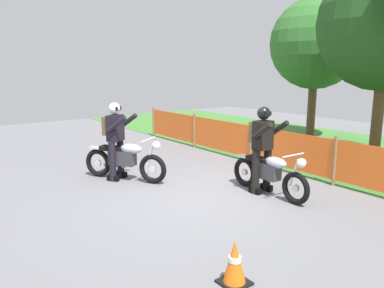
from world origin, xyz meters
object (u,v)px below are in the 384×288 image
(rider_lead, at_px, (115,137))
(rider_trailing, at_px, (262,145))
(motorcycle_trailing, at_px, (269,173))
(traffic_cone, at_px, (235,263))
(motorcycle_lead, at_px, (125,159))

(rider_lead, distance_m, rider_trailing, 3.15)
(motorcycle_trailing, height_order, traffic_cone, motorcycle_trailing)
(motorcycle_trailing, relative_size, rider_lead, 1.13)
(traffic_cone, bearing_deg, rider_lead, 170.45)
(rider_lead, height_order, traffic_cone, rider_lead)
(rider_lead, relative_size, rider_trailing, 1.00)
(motorcycle_lead, distance_m, traffic_cone, 4.46)
(motorcycle_trailing, xyz_separation_m, rider_trailing, (-0.21, 0.00, 0.51))
(rider_trailing, bearing_deg, motorcycle_trailing, 0.51)
(rider_trailing, distance_m, traffic_cone, 3.40)
(motorcycle_lead, bearing_deg, rider_lead, -179.49)
(rider_lead, relative_size, traffic_cone, 3.19)
(motorcycle_lead, height_order, rider_trailing, rider_trailing)
(rider_lead, height_order, rider_trailing, same)
(rider_trailing, bearing_deg, motorcycle_lead, -141.56)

